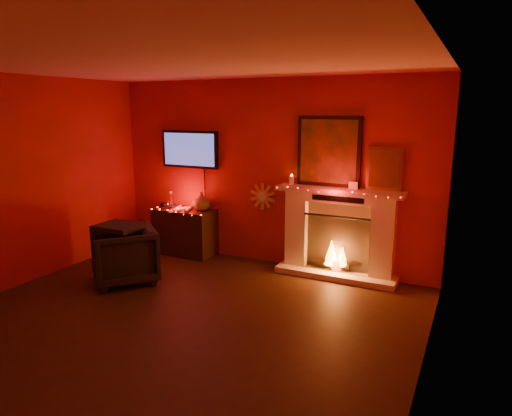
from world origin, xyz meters
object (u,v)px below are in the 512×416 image
at_px(console_table, 186,229).
at_px(tv, 190,149).
at_px(fireplace, 338,225).
at_px(armchair, 124,255).
at_px(sunburst_clock, 262,196).

bearing_deg(console_table, tv, 91.94).
bearing_deg(fireplace, console_table, -177.03).
relative_size(fireplace, armchair, 2.68).
xyz_separation_m(fireplace, console_table, (-2.43, -0.13, -0.32)).
bearing_deg(tv, sunburst_clock, 1.24).
relative_size(tv, sunburst_clock, 3.10).
height_order(sunburst_clock, armchair, sunburst_clock).
xyz_separation_m(fireplace, tv, (-2.44, 0.06, 0.92)).
distance_m(fireplace, console_table, 2.46).
height_order(fireplace, sunburst_clock, fireplace).
relative_size(sunburst_clock, console_table, 0.40).
xyz_separation_m(tv, sunburst_clock, (1.25, 0.03, -0.65)).
distance_m(tv, armchair, 2.02).
xyz_separation_m(fireplace, armchair, (-2.47, -1.50, -0.35)).
xyz_separation_m(sunburst_clock, console_table, (-1.24, -0.22, -0.60)).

